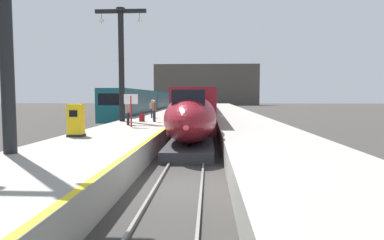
{
  "coord_description": "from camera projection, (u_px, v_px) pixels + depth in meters",
  "views": [
    {
      "loc": [
        0.99,
        -10.54,
        3.03
      ],
      "look_at": [
        0.11,
        6.35,
        1.8
      ],
      "focal_mm": 30.56,
      "sensor_mm": 36.0,
      "label": 1
    }
  ],
  "objects": [
    {
      "name": "ticket_machine_yellow",
      "position": [
        76.0,
        122.0,
        16.04
      ],
      "size": [
        0.76,
        0.62,
        1.6
      ],
      "color": "yellow",
      "rests_on": "platform_left"
    },
    {
      "name": "platform_right",
      "position": [
        237.0,
        120.0,
        35.17
      ],
      "size": [
        4.8,
        110.0,
        1.05
      ],
      "primitive_type": "cube",
      "color": "gray",
      "rests_on": "ground"
    },
    {
      "name": "regional_train_adjacent",
      "position": [
        147.0,
        102.0,
        48.09
      ],
      "size": [
        2.85,
        36.6,
        3.8
      ],
      "color": "#145660",
      "rests_on": "ground"
    },
    {
      "name": "rail_main_right",
      "position": [
        207.0,
        122.0,
        38.11
      ],
      "size": [
        0.08,
        110.0,
        0.12
      ],
      "primitive_type": "cube",
      "color": "slate",
      "rests_on": "ground"
    },
    {
      "name": "highspeed_train_main",
      "position": [
        203.0,
        103.0,
        50.98
      ],
      "size": [
        2.92,
        75.92,
        3.6
      ],
      "color": "maroon",
      "rests_on": "ground"
    },
    {
      "name": "rail_secondary_left",
      "position": [
        126.0,
        121.0,
        38.62
      ],
      "size": [
        0.08,
        110.0,
        0.12
      ],
      "primitive_type": "cube",
      "color": "slate",
      "rests_on": "ground"
    },
    {
      "name": "rail_main_left",
      "position": [
        194.0,
        122.0,
        38.19
      ],
      "size": [
        0.08,
        110.0,
        0.12
      ],
      "primitive_type": "cube",
      "color": "slate",
      "rests_on": "ground"
    },
    {
      "name": "departure_info_board",
      "position": [
        131.0,
        104.0,
        20.98
      ],
      "size": [
        0.9,
        0.1,
        2.12
      ],
      "color": "maroon",
      "rests_on": "platform_left"
    },
    {
      "name": "rail_secondary_right",
      "position": [
        138.0,
        121.0,
        38.54
      ],
      "size": [
        0.08,
        110.0,
        0.12
      ],
      "primitive_type": "cube",
      "color": "slate",
      "rests_on": "ground"
    },
    {
      "name": "station_column_mid",
      "position": [
        121.0,
        53.0,
        25.55
      ],
      "size": [
        4.0,
        0.68,
        8.82
      ],
      "color": "black",
      "rests_on": "platform_left"
    },
    {
      "name": "platform_left_safety_stripe",
      "position": [
        184.0,
        115.0,
        35.43
      ],
      "size": [
        0.2,
        107.8,
        0.01
      ],
      "primitive_type": "cube",
      "color": "yellow",
      "rests_on": "platform_left"
    },
    {
      "name": "passenger_far_waiting",
      "position": [
        152.0,
        107.0,
        29.83
      ],
      "size": [
        0.57,
        0.24,
        1.69
      ],
      "color": "#23232D",
      "rests_on": "platform_left"
    },
    {
      "name": "ground_plane",
      "position": [
        179.0,
        188.0,
        10.77
      ],
      "size": [
        260.0,
        260.0,
        0.0
      ],
      "primitive_type": "plane",
      "color": "#33302D"
    },
    {
      "name": "passenger_mid_platform",
      "position": [
        128.0,
        111.0,
        22.5
      ],
      "size": [
        0.28,
        0.56,
        1.69
      ],
      "color": "#23232D",
      "rests_on": "platform_left"
    },
    {
      "name": "platform_left",
      "position": [
        163.0,
        119.0,
        35.59
      ],
      "size": [
        4.8,
        110.0,
        1.05
      ],
      "primitive_type": "cube",
      "color": "gray",
      "rests_on": "ground"
    },
    {
      "name": "passenger_near_edge",
      "position": [
        154.0,
        109.0,
        25.28
      ],
      "size": [
        0.4,
        0.48,
        1.69
      ],
      "color": "#23232D",
      "rests_on": "platform_left"
    },
    {
      "name": "terminus_back_wall",
      "position": [
        206.0,
        85.0,
        111.85
      ],
      "size": [
        36.0,
        2.0,
        14.0
      ],
      "primitive_type": "cube",
      "color": "#4C4742",
      "rests_on": "ground"
    },
    {
      "name": "rolling_suitcase",
      "position": [
        142.0,
        118.0,
        25.63
      ],
      "size": [
        0.4,
        0.22,
        0.98
      ],
      "color": "maroon",
      "rests_on": "platform_left"
    }
  ]
}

